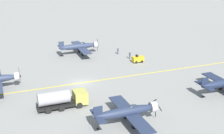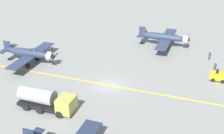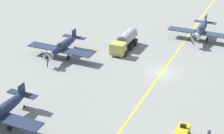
% 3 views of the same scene
% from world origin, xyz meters
% --- Properties ---
extents(ground_plane, '(400.00, 400.00, 0.00)m').
position_xyz_m(ground_plane, '(0.00, 0.00, 0.00)').
color(ground_plane, gray).
extents(taxiway_stripe, '(0.30, 160.00, 0.01)m').
position_xyz_m(taxiway_stripe, '(0.00, 0.00, 0.00)').
color(taxiway_stripe, yellow).
rests_on(taxiway_stripe, ground).
extents(airplane_near_center, '(12.00, 9.98, 3.76)m').
position_xyz_m(airplane_near_center, '(-2.49, -15.61, 2.01)').
color(airplane_near_center, '#2D3751').
rests_on(airplane_near_center, ground).
extents(airplane_far_right, '(12.00, 9.98, 3.65)m').
position_xyz_m(airplane_far_right, '(13.86, 22.29, 2.01)').
color(airplane_far_right, '#1E2942').
rests_on(airplane_far_right, ground).
extents(airplane_mid_right, '(12.00, 9.98, 3.65)m').
position_xyz_m(airplane_mid_right, '(17.45, 1.98, 2.01)').
color(airplane_mid_right, '#252F48').
rests_on(airplane_mid_right, ground).
extents(fuel_tanker, '(2.68, 8.00, 2.98)m').
position_xyz_m(fuel_tanker, '(8.90, -5.61, 1.51)').
color(fuel_tanker, black).
rests_on(fuel_tanker, ground).
extents(tow_tractor, '(1.57, 2.60, 1.79)m').
position_xyz_m(tow_tractor, '(-7.25, 15.45, 0.79)').
color(tow_tractor, gold).
rests_on(tow_tractor, ground).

